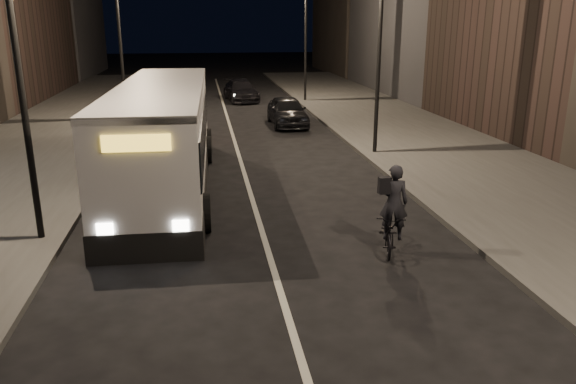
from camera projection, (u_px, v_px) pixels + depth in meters
name	position (u px, v px, depth m)	size (l,w,h in m)	color
ground	(283.00, 301.00, 11.26)	(180.00, 180.00, 0.00)	black
sidewalk_right	(422.00, 141.00, 25.71)	(7.00, 70.00, 0.16)	#363634
sidewalk_left	(32.00, 154.00, 23.23)	(7.00, 70.00, 0.16)	#363634
streetlight_right_mid	(374.00, 21.00, 21.80)	(1.20, 0.44, 8.12)	black
streetlight_right_far	(302.00, 21.00, 36.92)	(1.20, 0.44, 8.12)	black
streetlight_left_near	(24.00, 22.00, 12.69)	(1.20, 0.44, 8.12)	black
streetlight_left_far	(124.00, 21.00, 29.70)	(1.20, 0.44, 8.12)	black
city_bus	(164.00, 132.00, 18.49)	(3.25, 12.79, 3.42)	silver
cyclist_on_bicycle	(391.00, 222.00, 13.52)	(1.18, 2.03, 2.22)	black
car_near	(287.00, 111.00, 29.81)	(1.81, 4.51, 1.54)	black
car_mid	(182.00, 107.00, 32.35)	(1.33, 3.83, 1.26)	#343436
car_far	(241.00, 91.00, 39.05)	(1.96, 4.82, 1.40)	black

